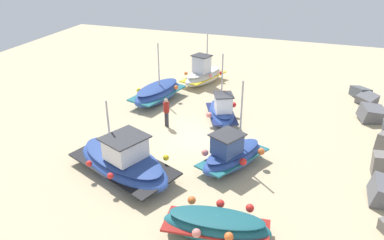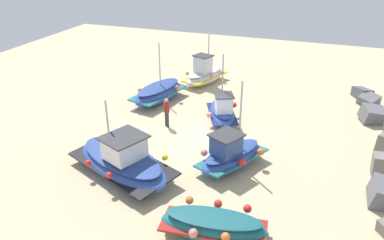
% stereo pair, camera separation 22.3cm
% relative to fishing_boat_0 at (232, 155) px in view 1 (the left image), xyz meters
% --- Properties ---
extents(ground_plane, '(44.12, 44.12, 0.00)m').
position_rel_fishing_boat_0_xyz_m(ground_plane, '(-2.46, -2.17, -0.65)').
color(ground_plane, '#C6B289').
extents(fishing_boat_0, '(3.86, 3.00, 4.11)m').
position_rel_fishing_boat_0_xyz_m(fishing_boat_0, '(0.00, 0.00, 0.00)').
color(fishing_boat_0, '#2D4C9E').
rests_on(fishing_boat_0, ground_plane).
extents(fishing_boat_1, '(4.15, 5.76, 3.38)m').
position_rel_fishing_boat_0_xyz_m(fishing_boat_1, '(2.10, -4.34, 0.01)').
color(fishing_boat_1, '#2D4C9E').
rests_on(fishing_boat_1, ground_plane).
extents(fishing_boat_2, '(3.46, 2.53, 3.86)m').
position_rel_fishing_boat_0_xyz_m(fishing_boat_2, '(-4.51, -1.69, -0.06)').
color(fishing_boat_2, '#2D4C9E').
rests_on(fishing_boat_2, ground_plane).
extents(fishing_boat_3, '(4.44, 2.53, 3.75)m').
position_rel_fishing_boat_0_xyz_m(fishing_boat_3, '(-5.94, -6.22, -0.06)').
color(fishing_boat_3, '#2D4C9E').
rests_on(fishing_boat_3, ground_plane).
extents(fishing_boat_4, '(4.03, 2.64, 3.53)m').
position_rel_fishing_boat_0_xyz_m(fishing_boat_4, '(-10.04, -4.51, 0.02)').
color(fishing_boat_4, white).
rests_on(fishing_boat_4, ground_plane).
extents(fishing_boat_5, '(2.10, 3.90, 1.07)m').
position_rel_fishing_boat_0_xyz_m(fishing_boat_5, '(4.55, 0.56, -0.12)').
color(fishing_boat_5, '#1E6670').
rests_on(fishing_boat_5, ground_plane).
extents(person_walking, '(0.32, 0.32, 1.65)m').
position_rel_fishing_boat_0_xyz_m(person_walking, '(-2.88, -4.36, 0.31)').
color(person_walking, '#2D2D38').
rests_on(person_walking, ground_plane).
extents(mooring_buoy_0, '(0.37, 0.37, 0.47)m').
position_rel_fishing_boat_0_xyz_m(mooring_buoy_0, '(-8.03, -2.44, -0.36)').
color(mooring_buoy_0, '#3F3F42').
rests_on(mooring_buoy_0, ground_plane).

